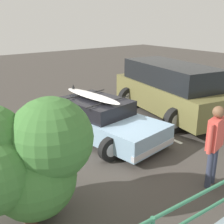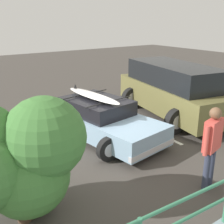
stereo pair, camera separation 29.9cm
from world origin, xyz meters
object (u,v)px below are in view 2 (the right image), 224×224
object	(u,v)px
sedan_car	(100,119)
person_bystander	(212,141)
bush_near_left	(18,159)
suv_car	(172,90)

from	to	relation	value
sedan_car	person_bystander	size ratio (longest dim) A/B	2.42
person_bystander	bush_near_left	bearing A→B (deg)	-20.75
bush_near_left	suv_car	bearing A→B (deg)	-159.21
sedan_car	bush_near_left	size ratio (longest dim) A/B	1.85
sedan_car	suv_car	world-z (taller)	suv_car
suv_car	bush_near_left	size ratio (longest dim) A/B	2.22
bush_near_left	sedan_car	bearing A→B (deg)	-143.65
sedan_car	suv_car	size ratio (longest dim) A/B	0.83
sedan_car	bush_near_left	xyz separation A→B (m)	(3.07, 2.26, 0.61)
person_bystander	bush_near_left	xyz separation A→B (m)	(3.49, -1.32, 0.10)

